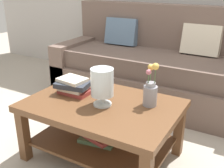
# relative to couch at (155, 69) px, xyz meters

# --- Properties ---
(ground_plane) EXTENTS (10.00, 10.00, 0.00)m
(ground_plane) POSITION_rel_couch_xyz_m (0.06, -1.02, -0.36)
(ground_plane) COLOR #ADA393
(couch) EXTENTS (2.27, 0.90, 1.06)m
(couch) POSITION_rel_couch_xyz_m (0.00, 0.00, 0.00)
(couch) COLOR brown
(couch) RESTS_ON ground
(coffee_table) EXTENTS (1.13, 0.77, 0.47)m
(coffee_table) POSITION_rel_couch_xyz_m (0.08, -1.28, -0.03)
(coffee_table) COLOR brown
(coffee_table) RESTS_ON ground
(book_stack_main) EXTENTS (0.29, 0.23, 0.13)m
(book_stack_main) POSITION_rel_couch_xyz_m (-0.21, -1.23, 0.17)
(book_stack_main) COLOR #993833
(book_stack_main) RESTS_ON coffee_table
(glass_hurricane_vase) EXTENTS (0.17, 0.17, 0.28)m
(glass_hurricane_vase) POSITION_rel_couch_xyz_m (0.10, -1.30, 0.27)
(glass_hurricane_vase) COLOR silver
(glass_hurricane_vase) RESTS_ON coffee_table
(flower_pitcher) EXTENTS (0.11, 0.11, 0.33)m
(flower_pitcher) POSITION_rel_couch_xyz_m (0.40, -1.13, 0.22)
(flower_pitcher) COLOR gray
(flower_pitcher) RESTS_ON coffee_table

